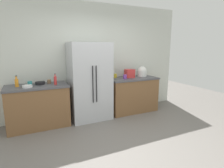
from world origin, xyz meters
name	(u,v)px	position (x,y,z in m)	size (l,w,h in m)	color
ground_plane	(126,146)	(0.00, 0.00, 0.00)	(10.23, 10.23, 0.00)	slate
kitchen_back_panel	(89,60)	(0.00, 1.91, 1.37)	(5.12, 0.10, 2.74)	silver
counter_left	(38,106)	(-1.28, 1.53, 0.45)	(1.25, 0.66, 0.90)	brown
counter_right	(132,94)	(1.03, 1.53, 0.45)	(1.30, 0.66, 0.90)	brown
refrigerator	(90,82)	(-0.14, 1.50, 0.89)	(0.92, 0.69, 1.78)	#B7BABF
toaster	(130,73)	(0.97, 1.56, 1.01)	(0.24, 0.17, 0.22)	red
rice_cooker	(142,72)	(1.39, 1.61, 1.02)	(0.25, 0.25, 0.27)	white
bottle_a	(55,80)	(-0.91, 1.45, 0.99)	(0.06, 0.06, 0.24)	red
bottle_b	(17,82)	(-1.65, 1.56, 0.99)	(0.07, 0.07, 0.23)	orange
cup_a	(49,81)	(-1.02, 1.64, 0.94)	(0.08, 0.08, 0.09)	brown
cup_b	(125,77)	(0.77, 1.45, 0.95)	(0.09, 0.09, 0.11)	purple
cup_c	(115,76)	(0.63, 1.72, 0.95)	(0.08, 0.08, 0.10)	yellow
cup_d	(30,83)	(-1.41, 1.58, 0.94)	(0.09, 0.09, 0.09)	teal
bowl_a	(27,86)	(-1.46, 1.40, 0.92)	(0.19, 0.19, 0.05)	white
bowl_b	(40,83)	(-1.21, 1.62, 0.93)	(0.20, 0.20, 0.06)	black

